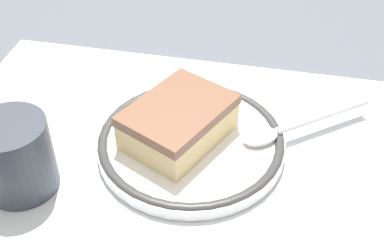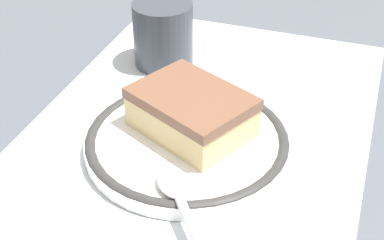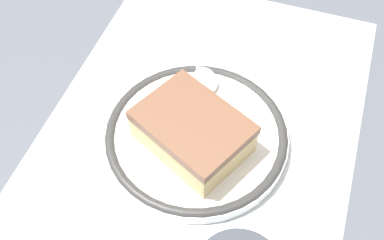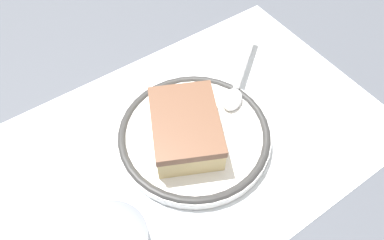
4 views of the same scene
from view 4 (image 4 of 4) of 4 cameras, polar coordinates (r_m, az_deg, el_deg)
The scene contains 5 objects.
ground_plane at distance 0.44m, azimuth -0.98°, elevation -3.76°, with size 2.40×2.40×0.00m, color #4C515B.
placemat at distance 0.44m, azimuth -0.98°, elevation -3.70°, with size 0.49×0.31×0.00m, color silver.
plate at distance 0.43m, azimuth -0.00°, elevation -1.90°, with size 0.18×0.18×0.02m.
cake_slice at distance 0.41m, azimuth -0.79°, elevation -1.42°, with size 0.11×0.12×0.04m.
spoon at distance 0.48m, azimuth 7.33°, elevation 6.10°, with size 0.13×0.10×0.01m.
Camera 4 is at (0.13, 0.20, 0.37)m, focal length 33.78 mm.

